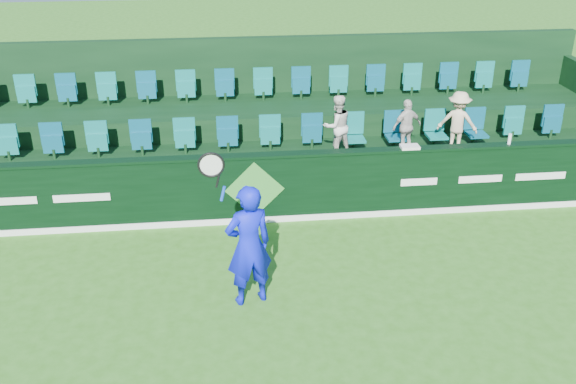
{
  "coord_description": "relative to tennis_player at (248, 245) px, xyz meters",
  "views": [
    {
      "loc": [
        -0.55,
        -6.72,
        5.79
      ],
      "look_at": [
        0.5,
        2.8,
        1.15
      ],
      "focal_mm": 40.0,
      "sensor_mm": 36.0,
      "label": 1
    }
  ],
  "objects": [
    {
      "name": "towel",
      "position": [
        3.14,
        2.57,
        0.39
      ],
      "size": [
        0.34,
        0.22,
        0.05
      ],
      "primitive_type": "cube",
      "color": "white",
      "rests_on": "sponsor_hoarding"
    },
    {
      "name": "spectator_middle",
      "position": [
        3.4,
        3.69,
        0.38
      ],
      "size": [
        0.71,
        0.48,
        1.12
      ],
      "primitive_type": "imported",
      "rotation": [
        0.0,
        0.0,
        3.48
      ],
      "color": "beige",
      "rests_on": "stand_tier_front"
    },
    {
      "name": "drinks_bottle",
      "position": [
        5.05,
        2.57,
        0.47
      ],
      "size": [
        0.06,
        0.06,
        0.2
      ],
      "primitive_type": "cylinder",
      "color": "white",
      "rests_on": "sponsor_hoarding"
    },
    {
      "name": "ground",
      "position": [
        0.24,
        -1.43,
        -0.98
      ],
      "size": [
        60.0,
        60.0,
        0.0
      ],
      "primitive_type": "plane",
      "color": "#2F6919",
      "rests_on": "ground"
    },
    {
      "name": "stand_rear",
      "position": [
        0.24,
        6.01,
        0.23
      ],
      "size": [
        16.0,
        4.1,
        2.6
      ],
      "color": "black",
      "rests_on": "ground"
    },
    {
      "name": "sponsor_hoarding",
      "position": [
        0.24,
        2.57,
        -0.31
      ],
      "size": [
        16.0,
        0.25,
        1.35
      ],
      "color": "black",
      "rests_on": "ground"
    },
    {
      "name": "stand_tier_back",
      "position": [
        0.24,
        5.57,
        -0.33
      ],
      "size": [
        16.0,
        1.8,
        1.3
      ],
      "primitive_type": "cube",
      "color": "black",
      "rests_on": "ground"
    },
    {
      "name": "seat_row_back",
      "position": [
        0.24,
        5.87,
        0.62
      ],
      "size": [
        13.5,
        0.5,
        0.6
      ],
      "primitive_type": "cube",
      "color": "#0F716A",
      "rests_on": "stand_tier_back"
    },
    {
      "name": "spectator_left",
      "position": [
        1.97,
        3.69,
        0.45
      ],
      "size": [
        0.73,
        0.64,
        1.26
      ],
      "primitive_type": "imported",
      "rotation": [
        0.0,
        0.0,
        3.45
      ],
      "color": "silver",
      "rests_on": "stand_tier_front"
    },
    {
      "name": "tennis_player",
      "position": [
        0.0,
        0.0,
        0.0
      ],
      "size": [
        1.11,
        0.65,
        2.56
      ],
      "color": "#0D17ED",
      "rests_on": "ground"
    },
    {
      "name": "spectator_right",
      "position": [
        4.45,
        3.69,
        0.44
      ],
      "size": [
        0.93,
        0.76,
        1.25
      ],
      "primitive_type": "imported",
      "rotation": [
        0.0,
        0.0,
        2.71
      ],
      "color": "beige",
      "rests_on": "stand_tier_front"
    },
    {
      "name": "seat_row_front",
      "position": [
        0.24,
        4.07,
        0.12
      ],
      "size": [
        13.5,
        0.5,
        0.6
      ],
      "primitive_type": "cube",
      "color": "#0F716A",
      "rests_on": "stand_tier_front"
    },
    {
      "name": "stand_tier_front",
      "position": [
        0.24,
        3.67,
        -0.58
      ],
      "size": [
        16.0,
        2.0,
        0.8
      ],
      "primitive_type": "cube",
      "color": "black",
      "rests_on": "ground"
    }
  ]
}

